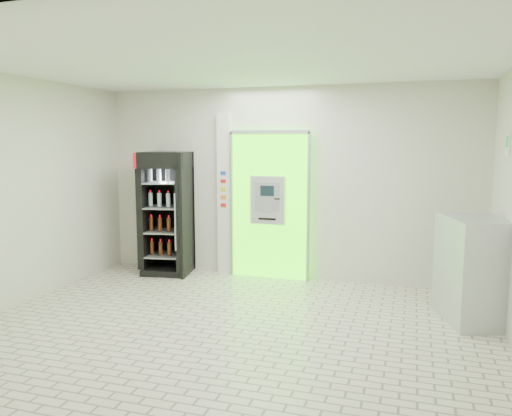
% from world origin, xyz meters
% --- Properties ---
extents(ground, '(6.00, 6.00, 0.00)m').
position_xyz_m(ground, '(0.00, 0.00, 0.00)').
color(ground, beige).
rests_on(ground, ground).
extents(room_shell, '(6.00, 6.00, 6.00)m').
position_xyz_m(room_shell, '(0.00, 0.00, 1.84)').
color(room_shell, beige).
rests_on(room_shell, ground).
extents(atm_assembly, '(1.30, 0.24, 2.33)m').
position_xyz_m(atm_assembly, '(-0.20, 2.41, 1.17)').
color(atm_assembly, '#39FF02').
rests_on(atm_assembly, ground).
extents(pillar, '(0.22, 0.11, 2.60)m').
position_xyz_m(pillar, '(-0.98, 2.45, 1.30)').
color(pillar, silver).
rests_on(pillar, ground).
extents(beverage_cooler, '(0.85, 0.81, 1.99)m').
position_xyz_m(beverage_cooler, '(-1.87, 2.17, 0.96)').
color(beverage_cooler, black).
rests_on(beverage_cooler, ground).
extents(steel_cabinet, '(0.90, 1.09, 1.27)m').
position_xyz_m(steel_cabinet, '(2.67, 1.22, 0.63)').
color(steel_cabinet, '#B4B7BC').
rests_on(steel_cabinet, ground).
extents(exit_sign, '(0.02, 0.22, 0.26)m').
position_xyz_m(exit_sign, '(2.99, 1.40, 2.12)').
color(exit_sign, white).
rests_on(exit_sign, room_shell).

